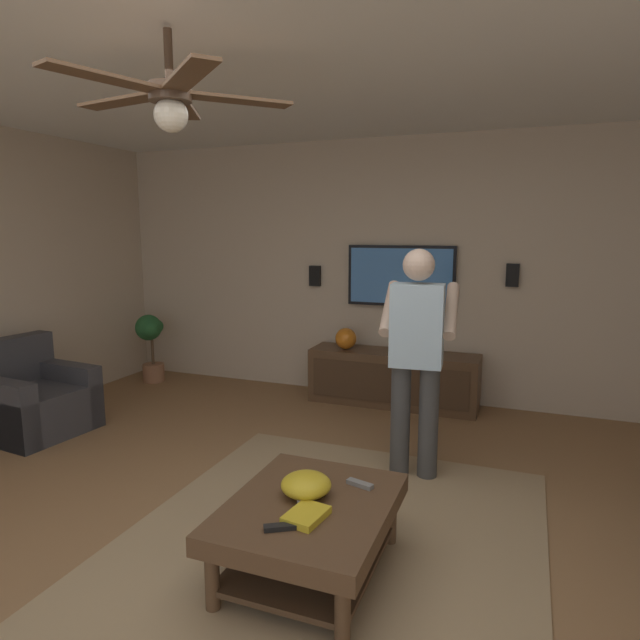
{
  "coord_description": "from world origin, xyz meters",
  "views": [
    {
      "loc": [
        -2.41,
        -1.24,
        1.76
      ],
      "look_at": [
        1.25,
        0.17,
        1.11
      ],
      "focal_mm": 30.56,
      "sensor_mm": 36.0,
      "label": 1
    }
  ],
  "objects_px": {
    "coffee_table": "(310,521)",
    "book": "(306,515)",
    "vase_round": "(346,339)",
    "bowl": "(306,485)",
    "remote_black": "(280,527)",
    "person_standing": "(417,350)",
    "potted_plant_tall": "(151,337)",
    "tv": "(400,276)",
    "ceiling_fan": "(170,99)",
    "wall_speaker_right": "(315,276)",
    "remote_white": "(311,506)",
    "media_console": "(393,378)",
    "remote_grey": "(360,484)",
    "armchair": "(32,401)",
    "wall_speaker_left": "(513,275)"
  },
  "relations": [
    {
      "from": "remote_grey",
      "to": "vase_round",
      "type": "distance_m",
      "value": 2.78
    },
    {
      "from": "bowl",
      "to": "remote_black",
      "type": "xyz_separation_m",
      "value": [
        -0.35,
        -0.01,
        -0.05
      ]
    },
    {
      "from": "book",
      "to": "remote_white",
      "type": "bearing_deg",
      "value": -160.81
    },
    {
      "from": "person_standing",
      "to": "remote_white",
      "type": "height_order",
      "value": "person_standing"
    },
    {
      "from": "remote_black",
      "to": "wall_speaker_right",
      "type": "relative_size",
      "value": 0.68
    },
    {
      "from": "bowl",
      "to": "remote_white",
      "type": "relative_size",
      "value": 1.75
    },
    {
      "from": "coffee_table",
      "to": "wall_speaker_left",
      "type": "bearing_deg",
      "value": -14.61
    },
    {
      "from": "ceiling_fan",
      "to": "media_console",
      "type": "bearing_deg",
      "value": -7.23
    },
    {
      "from": "remote_white",
      "to": "wall_speaker_left",
      "type": "bearing_deg",
      "value": -79.85
    },
    {
      "from": "remote_white",
      "to": "wall_speaker_right",
      "type": "distance_m",
      "value": 3.55
    },
    {
      "from": "coffee_table",
      "to": "vase_round",
      "type": "xyz_separation_m",
      "value": [
        2.85,
        0.76,
        0.36
      ]
    },
    {
      "from": "media_console",
      "to": "potted_plant_tall",
      "type": "xyz_separation_m",
      "value": [
        -0.18,
        2.85,
        0.26
      ]
    },
    {
      "from": "coffee_table",
      "to": "book",
      "type": "xyz_separation_m",
      "value": [
        -0.16,
        -0.05,
        0.12
      ]
    },
    {
      "from": "person_standing",
      "to": "ceiling_fan",
      "type": "height_order",
      "value": "ceiling_fan"
    },
    {
      "from": "armchair",
      "to": "vase_round",
      "type": "bearing_deg",
      "value": 44.48
    },
    {
      "from": "coffee_table",
      "to": "book",
      "type": "relative_size",
      "value": 4.55
    },
    {
      "from": "media_console",
      "to": "remote_white",
      "type": "height_order",
      "value": "media_console"
    },
    {
      "from": "armchair",
      "to": "remote_grey",
      "type": "relative_size",
      "value": 5.88
    },
    {
      "from": "potted_plant_tall",
      "to": "wall_speaker_right",
      "type": "height_order",
      "value": "wall_speaker_right"
    },
    {
      "from": "tv",
      "to": "book",
      "type": "bearing_deg",
      "value": 5.45
    },
    {
      "from": "book",
      "to": "remote_grey",
      "type": "bearing_deg",
      "value": 170.17
    },
    {
      "from": "remote_grey",
      "to": "wall_speaker_right",
      "type": "xyz_separation_m",
      "value": [
        2.89,
        1.41,
        0.86
      ]
    },
    {
      "from": "armchair",
      "to": "book",
      "type": "xyz_separation_m",
      "value": [
        -1.15,
        -3.1,
        0.14
      ]
    },
    {
      "from": "coffee_table",
      "to": "remote_black",
      "type": "xyz_separation_m",
      "value": [
        -0.29,
        0.03,
        0.12
      ]
    },
    {
      "from": "person_standing",
      "to": "potted_plant_tall",
      "type": "bearing_deg",
      "value": 63.0
    },
    {
      "from": "remote_grey",
      "to": "tv",
      "type": "bearing_deg",
      "value": 113.89
    },
    {
      "from": "book",
      "to": "vase_round",
      "type": "relative_size",
      "value": 1.0
    },
    {
      "from": "person_standing",
      "to": "remote_black",
      "type": "height_order",
      "value": "person_standing"
    },
    {
      "from": "media_console",
      "to": "remote_black",
      "type": "height_order",
      "value": "media_console"
    },
    {
      "from": "wall_speaker_left",
      "to": "potted_plant_tall",
      "type": "bearing_deg",
      "value": 96.29
    },
    {
      "from": "potted_plant_tall",
      "to": "remote_black",
      "type": "relative_size",
      "value": 5.34
    },
    {
      "from": "bowl",
      "to": "coffee_table",
      "type": "bearing_deg",
      "value": -141.66
    },
    {
      "from": "vase_round",
      "to": "ceiling_fan",
      "type": "bearing_deg",
      "value": -177.9
    },
    {
      "from": "tv",
      "to": "remote_white",
      "type": "bearing_deg",
      "value": 5.29
    },
    {
      "from": "remote_black",
      "to": "ceiling_fan",
      "type": "bearing_deg",
      "value": -45.22
    },
    {
      "from": "remote_black",
      "to": "wall_speaker_left",
      "type": "xyz_separation_m",
      "value": [
        3.44,
        -0.85,
        0.93
      ]
    },
    {
      "from": "coffee_table",
      "to": "remote_grey",
      "type": "xyz_separation_m",
      "value": [
        0.26,
        -0.19,
        0.12
      ]
    },
    {
      "from": "wall_speaker_right",
      "to": "remote_white",
      "type": "bearing_deg",
      "value": -158.73
    },
    {
      "from": "person_standing",
      "to": "remote_grey",
      "type": "distance_m",
      "value": 1.21
    },
    {
      "from": "person_standing",
      "to": "vase_round",
      "type": "relative_size",
      "value": 7.45
    },
    {
      "from": "tv",
      "to": "wall_speaker_right",
      "type": "bearing_deg",
      "value": -90.79
    },
    {
      "from": "remote_white",
      "to": "vase_round",
      "type": "bearing_deg",
      "value": -50.8
    },
    {
      "from": "tv",
      "to": "wall_speaker_left",
      "type": "xyz_separation_m",
      "value": [
        0.01,
        -1.09,
        0.04
      ]
    },
    {
      "from": "ceiling_fan",
      "to": "book",
      "type": "bearing_deg",
      "value": -92.27
    },
    {
      "from": "remote_black",
      "to": "armchair",
      "type": "bearing_deg",
      "value": -53.92
    },
    {
      "from": "remote_grey",
      "to": "book",
      "type": "xyz_separation_m",
      "value": [
        -0.42,
        0.14,
        0.01
      ]
    },
    {
      "from": "coffee_table",
      "to": "remote_black",
      "type": "height_order",
      "value": "remote_black"
    },
    {
      "from": "book",
      "to": "wall_speaker_right",
      "type": "xyz_separation_m",
      "value": [
        3.31,
        1.27,
        0.85
      ]
    },
    {
      "from": "bowl",
      "to": "ceiling_fan",
      "type": "distance_m",
      "value": 2.01
    },
    {
      "from": "potted_plant_tall",
      "to": "remote_black",
      "type": "distance_m",
      "value": 4.31
    }
  ]
}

